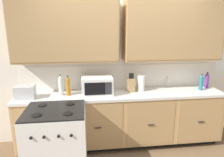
% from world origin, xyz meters
% --- Properties ---
extents(ground_plane, '(8.24, 8.24, 0.00)m').
position_xyz_m(ground_plane, '(0.00, 0.00, 0.00)').
color(ground_plane, brown).
extents(wall_unit, '(4.49, 0.40, 2.44)m').
position_xyz_m(wall_unit, '(0.00, 0.50, 1.66)').
color(wall_unit, white).
rests_on(wall_unit, ground_plane).
extents(counter_run, '(3.32, 0.64, 0.92)m').
position_xyz_m(counter_run, '(0.00, 0.30, 0.47)').
color(counter_run, black).
rests_on(counter_run, ground_plane).
extents(stove_range, '(0.76, 0.68, 0.95)m').
position_xyz_m(stove_range, '(-0.97, -0.33, 0.47)').
color(stove_range, white).
rests_on(stove_range, ground_plane).
extents(microwave, '(0.48, 0.37, 0.28)m').
position_xyz_m(microwave, '(-0.40, 0.29, 1.06)').
color(microwave, white).
rests_on(microwave, counter_run).
extents(toaster, '(0.28, 0.18, 0.19)m').
position_xyz_m(toaster, '(-1.47, 0.22, 1.01)').
color(toaster, '#B7B7BC').
rests_on(toaster, counter_run).
extents(knife_block, '(0.11, 0.14, 0.31)m').
position_xyz_m(knife_block, '(0.16, 0.36, 1.03)').
color(knife_block, '#9C794E').
rests_on(knife_block, counter_run).
extents(sink_faucet, '(0.02, 0.02, 0.20)m').
position_xyz_m(sink_faucet, '(0.85, 0.51, 1.02)').
color(sink_faucet, '#B2B5BA').
rests_on(sink_faucet, counter_run).
extents(paper_towel_roll, '(0.12, 0.12, 0.26)m').
position_xyz_m(paper_towel_roll, '(0.33, 0.35, 1.05)').
color(paper_towel_roll, white).
rests_on(paper_towel_roll, counter_run).
extents(bottle_amber, '(0.07, 0.07, 0.31)m').
position_xyz_m(bottle_amber, '(-0.84, 0.28, 1.07)').
color(bottle_amber, '#9E6619').
rests_on(bottle_amber, counter_run).
extents(bottle_clear, '(0.07, 0.07, 0.33)m').
position_xyz_m(bottle_clear, '(-0.96, 0.30, 1.08)').
color(bottle_clear, silver).
rests_on(bottle_clear, counter_run).
extents(bottle_violet, '(0.07, 0.07, 0.28)m').
position_xyz_m(bottle_violet, '(1.52, 0.41, 1.05)').
color(bottle_violet, '#663384').
rests_on(bottle_violet, counter_run).
extents(bottle_teal, '(0.06, 0.06, 0.28)m').
position_xyz_m(bottle_teal, '(1.35, 0.28, 1.05)').
color(bottle_teal, '#1E707A').
rests_on(bottle_teal, counter_run).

